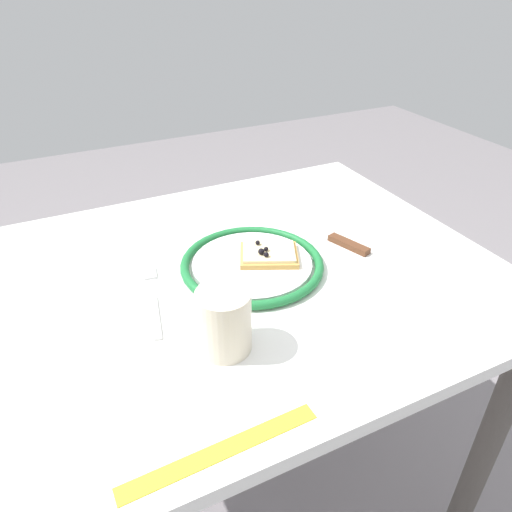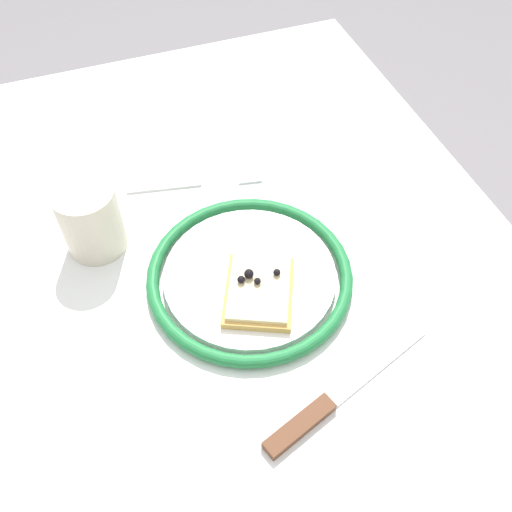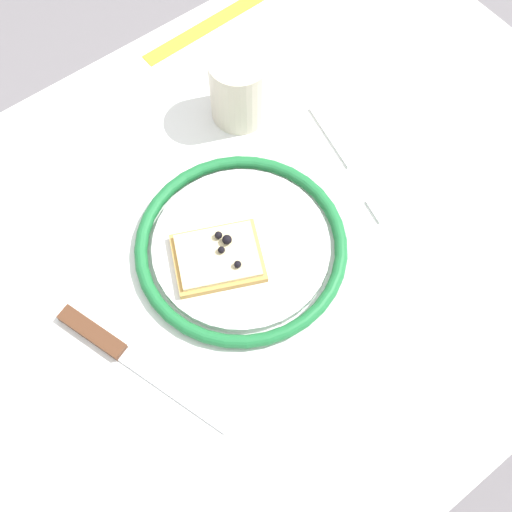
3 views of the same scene
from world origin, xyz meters
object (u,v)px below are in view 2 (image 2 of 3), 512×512
Objects in this scene: cup at (91,219)px; dining_table at (239,299)px; plate at (253,274)px; knife at (322,408)px; pizza_slice_near at (258,291)px; fork at (196,183)px.

dining_table is at bearing 66.79° from cup.
plate is 1.14× the size of knife.
cup is (-0.32, -0.19, 0.04)m from knife.
dining_table is 0.17m from pizza_slice_near.
pizza_slice_near reaches higher than knife.
dining_table is 0.28m from knife.
dining_table is 4.26× the size of knife.
knife reaches higher than fork.
cup is (-0.07, -0.17, 0.17)m from dining_table.
dining_table is 0.19m from fork.
plate is 1.32× the size of fork.
cup is (0.07, -0.16, 0.05)m from fork.
cup reaches higher than knife.
plate is 2.01× the size of pizza_slice_near.
pizza_slice_near is 0.23m from fork.
cup is at bearing -133.13° from pizza_slice_near.
knife is 0.39m from fork.
knife is 1.16× the size of fork.
plate is 0.04m from pizza_slice_near.
fork is 2.02× the size of cup.
knife is 0.37m from cup.
cup is at bearing -67.44° from fork.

